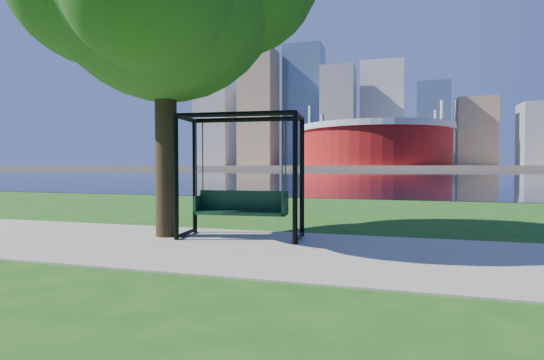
% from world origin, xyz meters
% --- Properties ---
extents(ground, '(900.00, 900.00, 0.00)m').
position_xyz_m(ground, '(0.00, 0.00, 0.00)').
color(ground, '#1E5114').
rests_on(ground, ground).
extents(path, '(120.00, 4.00, 0.03)m').
position_xyz_m(path, '(0.00, -0.50, 0.01)').
color(path, '#9E937F').
rests_on(path, ground).
extents(river, '(900.00, 180.00, 0.02)m').
position_xyz_m(river, '(0.00, 102.00, 0.01)').
color(river, black).
rests_on(river, ground).
extents(far_bank, '(900.00, 228.00, 2.00)m').
position_xyz_m(far_bank, '(0.00, 306.00, 1.00)').
color(far_bank, '#937F60').
rests_on(far_bank, ground).
extents(stadium, '(83.00, 83.00, 32.00)m').
position_xyz_m(stadium, '(-10.00, 235.00, 14.23)').
color(stadium, maroon).
rests_on(stadium, far_bank).
extents(skyline, '(392.00, 66.00, 96.50)m').
position_xyz_m(skyline, '(-4.27, 319.39, 35.89)').
color(skyline, gray).
rests_on(skyline, far_bank).
extents(swing, '(2.61, 1.31, 2.58)m').
position_xyz_m(swing, '(-0.60, 0.50, 1.25)').
color(swing, black).
rests_on(swing, ground).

